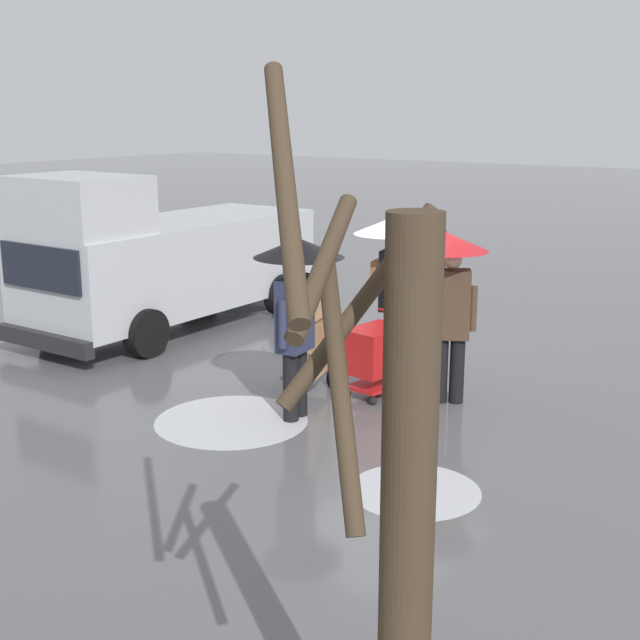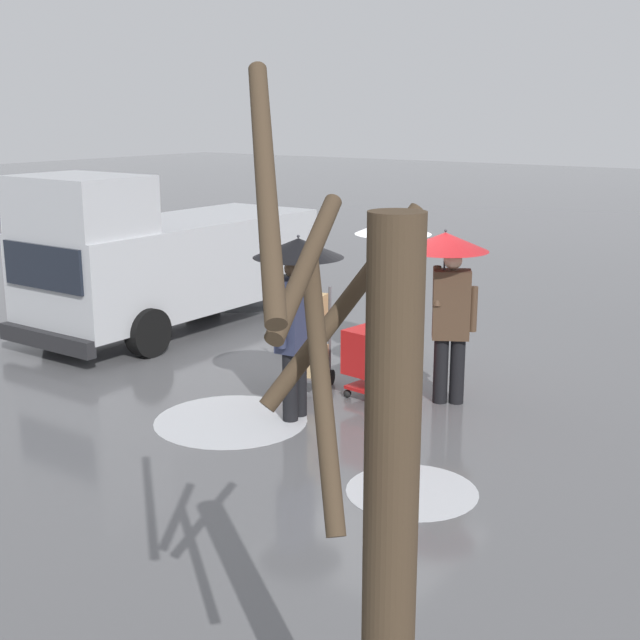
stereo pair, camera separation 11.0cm
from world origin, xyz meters
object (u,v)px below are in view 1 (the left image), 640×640
pedestrian_black_side (392,257)px  bare_tree_near (396,530)px  hand_dolly_boxes (306,337)px  shopping_cart_vendor (376,352)px  pedestrian_pink_side (297,285)px  cargo_van_parked_right (162,258)px  pedestrian_white_side (448,277)px

pedestrian_black_side → bare_tree_near: 8.09m
hand_dolly_boxes → pedestrian_black_side: bearing=-105.4°
shopping_cart_vendor → bare_tree_near: 6.98m
hand_dolly_boxes → pedestrian_pink_side: bearing=120.2°
cargo_van_parked_right → pedestrian_white_side: bearing=173.0°
pedestrian_black_side → bare_tree_near: bearing=120.1°
hand_dolly_boxes → pedestrian_black_side: (-0.40, -1.45, 0.87)m
pedestrian_pink_side → bare_tree_near: 6.13m
pedestrian_black_side → pedestrian_white_side: bearing=145.6°
pedestrian_pink_side → pedestrian_white_side: same height
pedestrian_pink_side → bare_tree_near: (-3.96, 4.68, 0.15)m
cargo_van_parked_right → pedestrian_pink_side: cargo_van_parked_right is taller
pedestrian_black_side → pedestrian_white_side: size_ratio=1.00×
pedestrian_white_side → shopping_cart_vendor: bearing=18.2°
pedestrian_white_side → bare_tree_near: 6.73m
shopping_cart_vendor → bare_tree_near: size_ratio=0.27×
cargo_van_parked_right → shopping_cart_vendor: (-4.61, 0.93, -0.61)m
cargo_van_parked_right → bare_tree_near: bare_tree_near is taller
shopping_cart_vendor → pedestrian_pink_side: bearing=73.5°
bare_tree_near → pedestrian_pink_side: bearing=-49.8°
cargo_van_parked_right → pedestrian_white_side: size_ratio=2.49×
cargo_van_parked_right → pedestrian_pink_side: (-4.26, 2.11, 0.41)m
pedestrian_white_side → bare_tree_near: size_ratio=0.58×
shopping_cart_vendor → pedestrian_white_side: (-0.82, -0.27, 1.00)m
cargo_van_parked_right → bare_tree_near: size_ratio=1.44×
bare_tree_near → shopping_cart_vendor: bearing=-58.4°
pedestrian_pink_side → pedestrian_black_side: 2.32m
cargo_van_parked_right → pedestrian_pink_side: bearing=153.6°
hand_dolly_boxes → pedestrian_white_side: pedestrian_white_side is taller
shopping_cart_vendor → pedestrian_pink_side: 1.60m
shopping_cart_vendor → bare_tree_near: (-3.61, 5.86, 1.17)m
shopping_cart_vendor → pedestrian_white_side: pedestrian_white_side is taller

